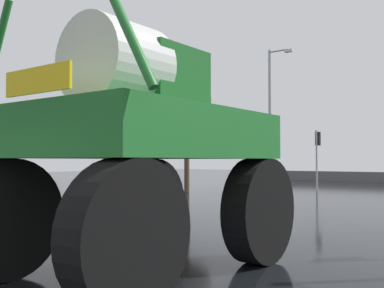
{
  "coord_description": "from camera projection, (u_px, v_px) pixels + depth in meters",
  "views": [
    {
      "loc": [
        6.01,
        -1.26,
        1.87
      ],
      "look_at": [
        0.66,
        5.57,
        2.19
      ],
      "focal_mm": 42.98,
      "sensor_mm": 36.0,
      "label": 1
    }
  ],
  "objects": [
    {
      "name": "ground_plane",
      "position": [
        366.0,
        206.0,
        18.8
      ],
      "size": [
        120.0,
        120.0,
        0.0
      ],
      "primitive_type": "plane",
      "color": "black"
    },
    {
      "name": "streetlight_far_left",
      "position": [
        271.0,
        113.0,
        28.22
      ],
      "size": [
        1.64,
        0.24,
        8.74
      ],
      "color": "#A8AAAF",
      "rests_on": "ground"
    },
    {
      "name": "median_island",
      "position": [
        11.0,
        230.0,
        11.86
      ],
      "size": [
        1.46,
        8.12,
        0.15
      ],
      "primitive_type": "cube",
      "color": "#B2AFA8",
      "rests_on": "ground"
    },
    {
      "name": "traffic_signal_far_right",
      "position": [
        318.0,
        147.0,
        28.49
      ],
      "size": [
        0.24,
        0.55,
        3.76
      ],
      "color": "#A8AAAF",
      "rests_on": "ground"
    },
    {
      "name": "bare_tree_left",
      "position": [
        187.0,
        101.0,
        27.83
      ],
      "size": [
        2.98,
        2.98,
        6.82
      ],
      "color": "#473828",
      "rests_on": "ground"
    },
    {
      "name": "traffic_signal_near_left",
      "position": [
        111.0,
        131.0,
        15.97
      ],
      "size": [
        0.24,
        0.54,
        3.97
      ],
      "color": "#A8AAAF",
      "rests_on": "ground"
    },
    {
      "name": "oversize_sprayer",
      "position": [
        140.0,
        146.0,
        7.84
      ],
      "size": [
        3.83,
        5.41,
        4.39
      ],
      "rotation": [
        0.0,
        0.0,
        1.6
      ],
      "color": "black",
      "rests_on": "ground"
    }
  ]
}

